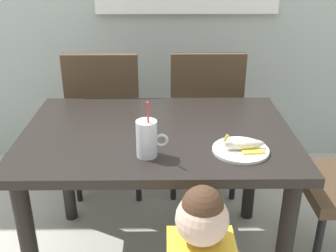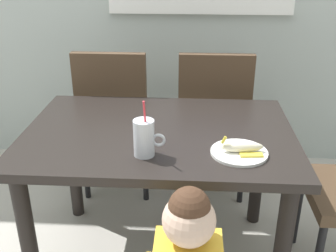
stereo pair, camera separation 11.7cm
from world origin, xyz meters
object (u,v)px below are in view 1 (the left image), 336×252
Objects in this scene: dining_chair_right at (204,115)px; milk_cup at (147,141)px; snack_plate at (241,150)px; dining_table at (158,152)px; peeled_banana at (244,145)px; dining_chair_left at (106,116)px.

milk_cup is (-0.32, -0.87, 0.26)m from dining_chair_right.
dining_chair_right reaches higher than snack_plate.
dining_table is 7.02× the size of peeled_banana.
snack_plate is (0.34, -0.21, 0.12)m from dining_table.
peeled_banana reaches higher than snack_plate.
milk_cup is at bearing -175.21° from snack_plate.
milk_cup is 1.42× the size of peeled_banana.
peeled_banana is at bearing -30.46° from dining_table.
dining_chair_right is at bearing 70.04° from milk_cup.
dining_chair_right is 0.96m from milk_cup.
dining_chair_right is (0.28, 0.63, -0.08)m from dining_table.
snack_plate is at bearing 165.93° from peeled_banana.
milk_cup is 0.39m from peeled_banana.
dining_table is 4.93× the size of milk_cup.
snack_plate is (0.38, 0.03, -0.06)m from milk_cup.
snack_plate reaches higher than dining_table.
dining_chair_right is at bearing -178.86° from dining_chair_left.
dining_chair_left is 0.60m from dining_chair_right.
dining_chair_left reaches higher than dining_table.
dining_chair_right is 0.86m from snack_plate.
dining_chair_right is 5.53× the size of peeled_banana.
dining_chair_left is 5.53× the size of peeled_banana.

